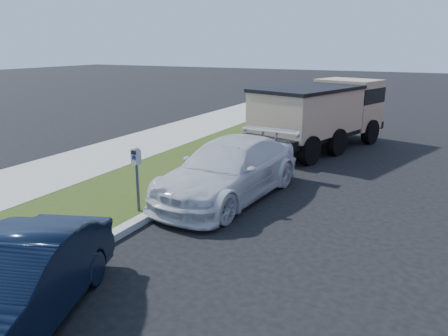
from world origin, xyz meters
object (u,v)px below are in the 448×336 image
at_px(navy_sedan, 16,285).
at_px(dump_truck, 323,111).
at_px(parking_meter, 136,165).
at_px(white_wagon, 229,169).

xyz_separation_m(navy_sedan, dump_truck, (0.74, 12.62, 0.73)).
bearing_deg(dump_truck, navy_sedan, -76.86).
xyz_separation_m(parking_meter, dump_truck, (1.79, 8.69, 0.16)).
bearing_deg(navy_sedan, dump_truck, 66.03).
bearing_deg(parking_meter, navy_sedan, -70.07).
bearing_deg(white_wagon, navy_sedan, -86.66).
bearing_deg(dump_truck, parking_meter, -85.10).
xyz_separation_m(parking_meter, white_wagon, (1.21, 2.10, -0.47)).
bearing_deg(navy_sedan, white_wagon, 67.84).
relative_size(white_wagon, navy_sedan, 1.32).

